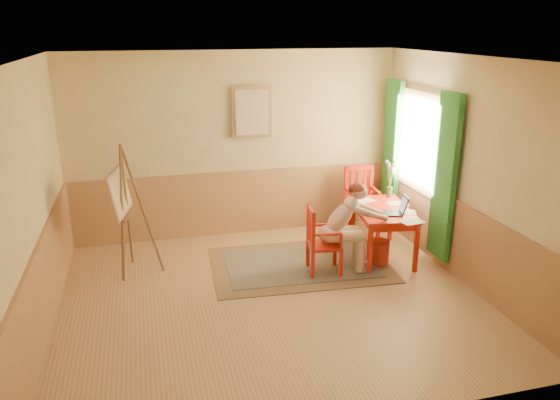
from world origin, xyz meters
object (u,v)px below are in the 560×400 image
object	(u,v)px
table	(382,214)
chair_back	(361,201)
figure	(346,224)
chair_left	(321,241)
easel	(123,198)
laptop	(393,210)

from	to	relation	value
table	chair_back	world-z (taller)	chair_back
figure	chair_left	bearing A→B (deg)	174.36
chair_back	chair_left	bearing A→B (deg)	-131.27
table	easel	distance (m)	3.50
table	chair_back	bearing A→B (deg)	85.11
chair_back	figure	world-z (taller)	figure
chair_left	easel	distance (m)	2.62
table	figure	bearing A→B (deg)	-153.87
figure	laptop	size ratio (longest dim) A/B	2.73
laptop	easel	distance (m)	3.56
chair_left	chair_back	distance (m)	1.63
chair_left	chair_back	world-z (taller)	chair_back
figure	easel	bearing A→B (deg)	165.74
figure	chair_back	bearing A→B (deg)	59.20
chair_left	figure	xyz separation A→B (m)	(0.33, -0.03, 0.22)
chair_left	figure	distance (m)	0.39
figure	easel	world-z (taller)	easel
chair_back	laptop	xyz separation A→B (m)	(-0.05, -1.19, 0.25)
table	chair_back	distance (m)	0.94
chair_left	laptop	bearing A→B (deg)	2.09
easel	chair_left	bearing A→B (deg)	-15.36
table	easel	size ratio (longest dim) A/B	0.74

